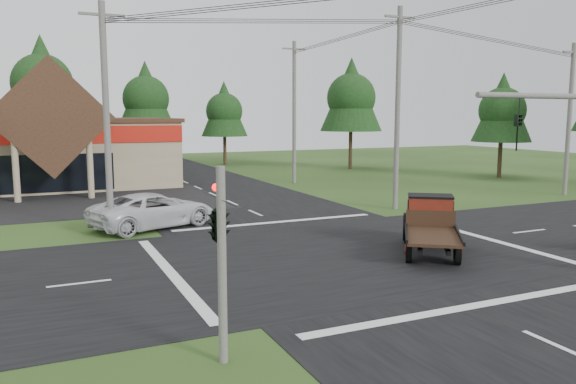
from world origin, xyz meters
TOP-DOWN VIEW (x-y plane):
  - ground at (0.00, 0.00)m, footprint 120.00×120.00m
  - road_ns at (0.00, 0.00)m, footprint 12.00×120.00m
  - road_ew at (0.00, 0.00)m, footprint 120.00×12.00m
  - traffic_signal_corner at (-7.50, -7.32)m, footprint 0.53×2.48m
  - utility_pole_nw at (-8.00, 8.00)m, footprint 2.00×0.30m
  - utility_pole_ne at (8.00, 8.00)m, footprint 2.00×0.30m
  - utility_pole_far at (22.00, 8.00)m, footprint 2.00×0.30m
  - utility_pole_n at (8.00, 22.00)m, footprint 2.00×0.30m
  - tree_row_c at (-10.00, 41.00)m, footprint 7.28×7.28m
  - tree_row_d at (0.00, 42.00)m, footprint 6.16×6.16m
  - tree_row_e at (8.00, 40.00)m, footprint 5.04×5.04m
  - tree_side_ne at (18.00, 30.00)m, footprint 6.16×6.16m
  - tree_side_e_near at (26.00, 18.00)m, footprint 5.04×5.04m
  - antique_flatbed_truck at (3.07, -1.42)m, footprint 4.77×5.55m
  - white_pickup at (-5.95, 8.37)m, footprint 6.77×4.84m

SIDE VIEW (x-z plane):
  - ground at x=0.00m, z-range 0.00..0.00m
  - road_ns at x=0.00m, z-range 0.00..0.02m
  - road_ew at x=0.00m, z-range 0.00..0.02m
  - white_pickup at x=-5.95m, z-range 0.00..1.71m
  - antique_flatbed_truck at x=3.07m, z-range 0.00..2.24m
  - traffic_signal_corner at x=-7.50m, z-range 1.32..5.72m
  - utility_pole_far at x=22.00m, z-range 0.14..10.34m
  - utility_pole_nw at x=-8.00m, z-range 0.14..10.64m
  - utility_pole_n at x=8.00m, z-range 0.14..11.34m
  - utility_pole_ne at x=8.00m, z-range 0.14..11.64m
  - tree_row_e at x=8.00m, z-range 1.49..10.58m
  - tree_side_e_near at x=26.00m, z-range 1.49..10.58m
  - tree_row_d at x=0.00m, z-range 1.82..12.93m
  - tree_side_ne at x=18.00m, z-range 1.82..12.93m
  - tree_row_c at x=-10.00m, z-range 2.16..15.29m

